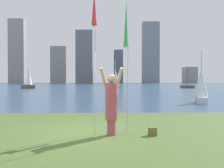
{
  "coord_description": "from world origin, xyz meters",
  "views": [
    {
      "loc": [
        0.7,
        -7.91,
        1.67
      ],
      "look_at": [
        1.03,
        7.29,
        1.38
      ],
      "focal_mm": 40.74,
      "sensor_mm": 36.0,
      "label": 1
    }
  ],
  "objects_px": {
    "bag": "(153,132)",
    "sailboat_4": "(201,86)",
    "person": "(111,102)",
    "kite_flag_right": "(126,27)",
    "sailboat_1": "(187,86)",
    "sailboat_7": "(116,79)",
    "sailboat_5": "(29,80)",
    "kite_flag_left": "(94,12)"
  },
  "relations": [
    {
      "from": "sailboat_1",
      "to": "sailboat_7",
      "type": "relative_size",
      "value": 0.73
    },
    {
      "from": "sailboat_1",
      "to": "sailboat_4",
      "type": "height_order",
      "value": "sailboat_4"
    },
    {
      "from": "person",
      "to": "kite_flag_right",
      "type": "xyz_separation_m",
      "value": [
        0.49,
        0.75,
        2.38
      ]
    },
    {
      "from": "bag",
      "to": "sailboat_4",
      "type": "height_order",
      "value": "sailboat_4"
    },
    {
      "from": "kite_flag_right",
      "to": "sailboat_1",
      "type": "distance_m",
      "value": 41.72
    },
    {
      "from": "person",
      "to": "sailboat_5",
      "type": "height_order",
      "value": "sailboat_5"
    },
    {
      "from": "sailboat_1",
      "to": "kite_flag_left",
      "type": "bearing_deg",
      "value": -111.2
    },
    {
      "from": "bag",
      "to": "sailboat_7",
      "type": "relative_size",
      "value": 0.05
    },
    {
      "from": "kite_flag_right",
      "to": "sailboat_7",
      "type": "height_order",
      "value": "sailboat_7"
    },
    {
      "from": "kite_flag_right",
      "to": "sailboat_1",
      "type": "xyz_separation_m",
      "value": [
        14.52,
        38.99,
        -3.07
      ]
    },
    {
      "from": "sailboat_1",
      "to": "kite_flag_right",
      "type": "bearing_deg",
      "value": -110.42
    },
    {
      "from": "kite_flag_right",
      "to": "sailboat_4",
      "type": "bearing_deg",
      "value": 57.31
    },
    {
      "from": "person",
      "to": "sailboat_4",
      "type": "distance_m",
      "value": 11.95
    },
    {
      "from": "bag",
      "to": "sailboat_5",
      "type": "height_order",
      "value": "sailboat_5"
    },
    {
      "from": "kite_flag_right",
      "to": "person",
      "type": "bearing_deg",
      "value": -123.49
    },
    {
      "from": "bag",
      "to": "person",
      "type": "bearing_deg",
      "value": 174.82
    },
    {
      "from": "sailboat_7",
      "to": "kite_flag_left",
      "type": "bearing_deg",
      "value": -92.93
    },
    {
      "from": "sailboat_7",
      "to": "bag",
      "type": "bearing_deg",
      "value": -90.42
    },
    {
      "from": "sailboat_1",
      "to": "sailboat_7",
      "type": "height_order",
      "value": "sailboat_7"
    },
    {
      "from": "kite_flag_right",
      "to": "sailboat_5",
      "type": "bearing_deg",
      "value": 111.26
    },
    {
      "from": "kite_flag_right",
      "to": "sailboat_7",
      "type": "bearing_deg",
      "value": 88.48
    },
    {
      "from": "sailboat_4",
      "to": "sailboat_5",
      "type": "xyz_separation_m",
      "value": [
        -20.54,
        28.13,
        0.32
      ]
    },
    {
      "from": "sailboat_5",
      "to": "sailboat_4",
      "type": "bearing_deg",
      "value": -53.87
    },
    {
      "from": "person",
      "to": "sailboat_7",
      "type": "bearing_deg",
      "value": 96.47
    },
    {
      "from": "person",
      "to": "kite_flag_right",
      "type": "bearing_deg",
      "value": 65.2
    },
    {
      "from": "person",
      "to": "sailboat_7",
      "type": "xyz_separation_m",
      "value": [
        1.5,
        38.7,
        0.68
      ]
    },
    {
      "from": "person",
      "to": "sailboat_5",
      "type": "relative_size",
      "value": 0.58
    },
    {
      "from": "kite_flag_left",
      "to": "kite_flag_right",
      "type": "bearing_deg",
      "value": 44.61
    },
    {
      "from": "bag",
      "to": "kite_flag_right",
      "type": "bearing_deg",
      "value": 130.07
    },
    {
      "from": "person",
      "to": "sailboat_1",
      "type": "height_order",
      "value": "sailboat_1"
    },
    {
      "from": "sailboat_5",
      "to": "sailboat_7",
      "type": "relative_size",
      "value": 0.73
    },
    {
      "from": "person",
      "to": "bag",
      "type": "height_order",
      "value": "person"
    },
    {
      "from": "sailboat_4",
      "to": "bag",
      "type": "bearing_deg",
      "value": -117.32
    },
    {
      "from": "bag",
      "to": "sailboat_4",
      "type": "relative_size",
      "value": 0.07
    },
    {
      "from": "person",
      "to": "sailboat_7",
      "type": "height_order",
      "value": "sailboat_7"
    },
    {
      "from": "kite_flag_left",
      "to": "bag",
      "type": "distance_m",
      "value": 3.86
    },
    {
      "from": "sailboat_7",
      "to": "sailboat_5",
      "type": "bearing_deg",
      "value": -178.09
    },
    {
      "from": "kite_flag_left",
      "to": "sailboat_7",
      "type": "height_order",
      "value": "sailboat_7"
    },
    {
      "from": "kite_flag_right",
      "to": "sailboat_7",
      "type": "relative_size",
      "value": 0.87
    },
    {
      "from": "bag",
      "to": "sailboat_7",
      "type": "height_order",
      "value": "sailboat_7"
    },
    {
      "from": "person",
      "to": "sailboat_5",
      "type": "xyz_separation_m",
      "value": [
        -14.07,
        38.18,
        0.5
      ]
    },
    {
      "from": "sailboat_7",
      "to": "sailboat_1",
      "type": "bearing_deg",
      "value": 4.39
    }
  ]
}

